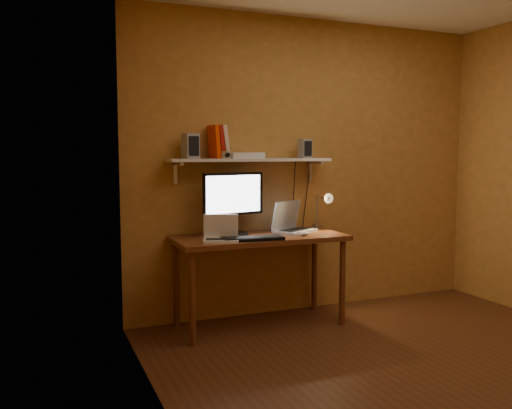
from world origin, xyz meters
name	(u,v)px	position (x,y,z in m)	size (l,w,h in m)	color
room	(432,172)	(0.00, 0.00, 1.30)	(3.44, 3.24, 2.64)	#542A15
desk	(260,246)	(-0.64, 1.28, 0.66)	(1.40, 0.60, 0.75)	#612B17
wall_shelf	(251,160)	(-0.64, 1.47, 1.36)	(1.40, 0.25, 0.21)	silver
monitor	(234,200)	(-0.82, 1.41, 1.04)	(0.56, 0.29, 0.51)	black
laptop	(291,223)	(-0.30, 1.40, 0.82)	(0.42, 0.38, 0.26)	gray
netbook	(221,234)	(-1.02, 1.15, 0.81)	(0.31, 0.27, 0.20)	white
keyboard	(253,239)	(-0.78, 1.09, 0.76)	(0.48, 0.16, 0.03)	black
mouse	(305,233)	(-0.30, 1.15, 0.77)	(0.09, 0.06, 0.03)	white
desk_lamp	(323,206)	(0.02, 1.41, 0.96)	(0.09, 0.23, 0.38)	silver
speaker_left	(190,146)	(-1.16, 1.47, 1.48)	(0.11, 0.11, 0.20)	gray
speaker_right	(305,149)	(-0.14, 1.46, 1.46)	(0.09, 0.09, 0.17)	gray
books	(218,142)	(-0.92, 1.48, 1.51)	(0.15, 0.19, 0.27)	#F63800
shelf_camera	(226,155)	(-0.88, 1.40, 1.41)	(0.10, 0.06, 0.06)	silver
router	(243,155)	(-0.70, 1.48, 1.40)	(0.30, 0.20, 0.05)	white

